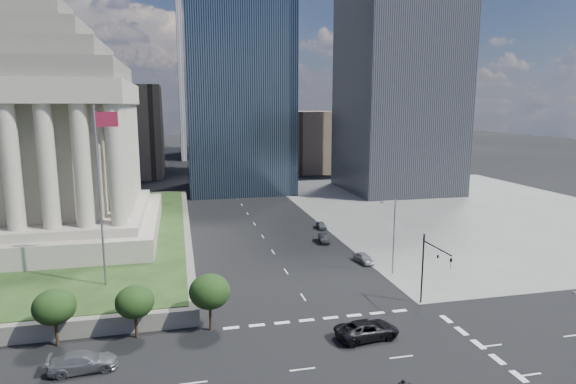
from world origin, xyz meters
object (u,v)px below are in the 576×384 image
object	(u,v)px
suv_grey	(83,362)
parked_sedan_near	(364,258)
war_memorial	(34,109)
street_lamp_north	(393,232)
traffic_signal_ne	(431,263)
parked_sedan_mid	(324,238)
parked_sedan_far	(321,225)
flagpole	(101,187)
pickup_truck	(367,330)

from	to	relation	value
suv_grey	parked_sedan_near	bearing A→B (deg)	-62.38
war_memorial	street_lamp_north	distance (m)	54.92
parked_sedan_near	traffic_signal_ne	bearing A→B (deg)	-92.34
parked_sedan_mid	parked_sedan_far	size ratio (longest dim) A/B	1.09
suv_grey	parked_sedan_mid	distance (m)	44.65
flagpole	parked_sedan_far	size ratio (longest dim) A/B	5.49
street_lamp_north	pickup_truck	distance (m)	19.44
war_memorial	flagpole	world-z (taller)	war_memorial
flagpole	suv_grey	size ratio (longest dim) A/B	3.60
suv_grey	parked_sedan_far	bearing A→B (deg)	-43.72
war_memorial	street_lamp_north	world-z (taller)	war_memorial
street_lamp_north	parked_sedan_near	bearing A→B (deg)	109.83
pickup_truck	flagpole	bearing A→B (deg)	52.97
pickup_truck	parked_sedan_mid	distance (m)	32.70
war_memorial	flagpole	size ratio (longest dim) A/B	1.95
pickup_truck	parked_sedan_mid	size ratio (longest dim) A/B	1.55
flagpole	pickup_truck	xyz separation A→B (m)	(25.24, -15.02, -12.26)
war_memorial	suv_grey	distance (m)	45.80
flagpole	parked_sedan_far	bearing A→B (deg)	37.97
traffic_signal_ne	pickup_truck	distance (m)	11.14
parked_sedan_near	street_lamp_north	bearing A→B (deg)	-76.01
parked_sedan_far	war_memorial	bearing A→B (deg)	-174.61
flagpole	parked_sedan_mid	size ratio (longest dim) A/B	5.03
war_memorial	traffic_signal_ne	world-z (taller)	war_memorial
parked_sedan_near	parked_sedan_far	distance (m)	19.71
flagpole	street_lamp_north	distance (m)	35.95
war_memorial	parked_sedan_mid	xyz separation A→B (m)	(43.00, -6.80, -20.74)
street_lamp_north	parked_sedan_far	world-z (taller)	street_lamp_north
parked_sedan_near	parked_sedan_far	world-z (taller)	parked_sedan_near
street_lamp_north	suv_grey	bearing A→B (deg)	-155.47
suv_grey	parked_sedan_mid	xyz separation A→B (m)	(30.87, 32.26, -0.15)
war_memorial	suv_grey	bearing A→B (deg)	-72.75
street_lamp_north	parked_sedan_near	distance (m)	7.33
suv_grey	parked_sedan_far	size ratio (longest dim) A/B	1.53
parked_sedan_far	street_lamp_north	bearing A→B (deg)	-81.96
traffic_signal_ne	street_lamp_north	size ratio (longest dim) A/B	0.80
pickup_truck	suv_grey	world-z (taller)	pickup_truck
flagpole	parked_sedan_far	distance (m)	43.72
war_memorial	traffic_signal_ne	size ratio (longest dim) A/B	4.88
flagpole	traffic_signal_ne	xyz separation A→B (m)	(34.33, -10.30, -7.86)
street_lamp_north	parked_sedan_mid	distance (m)	17.50
war_memorial	parked_sedan_far	size ratio (longest dim) A/B	10.71
war_memorial	parked_sedan_mid	distance (m)	48.22
war_memorial	street_lamp_north	xyz separation A→B (m)	(47.33, -23.00, -15.74)
parked_sedan_far	suv_grey	bearing A→B (deg)	-125.86
flagpole	parked_sedan_mid	world-z (taller)	flagpole
pickup_truck	parked_sedan_mid	xyz separation A→B (m)	(5.59, 32.22, -0.20)
war_memorial	traffic_signal_ne	distance (m)	60.00
street_lamp_north	pickup_truck	xyz separation A→B (m)	(-9.92, -16.02, -4.81)
war_memorial	pickup_truck	world-z (taller)	war_memorial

